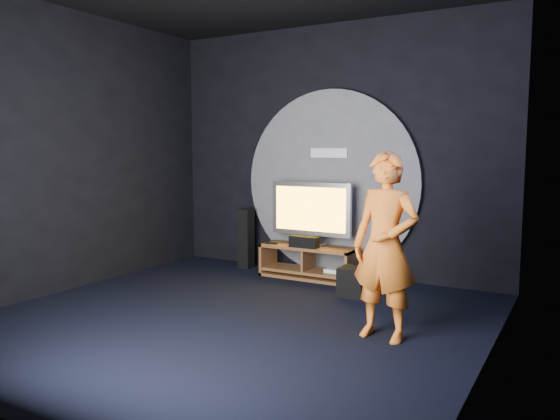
% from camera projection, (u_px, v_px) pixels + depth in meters
% --- Properties ---
extents(floor, '(5.00, 5.00, 0.00)m').
position_uv_depth(floor, '(232.00, 319.00, 5.71)').
color(floor, black).
rests_on(floor, ground).
extents(back_wall, '(5.00, 0.04, 3.50)m').
position_uv_depth(back_wall, '(332.00, 151.00, 7.67)').
color(back_wall, black).
rests_on(back_wall, ground).
extents(left_wall, '(0.04, 5.00, 3.50)m').
position_uv_depth(left_wall, '(64.00, 151.00, 6.75)').
color(left_wall, black).
rests_on(left_wall, ground).
extents(right_wall, '(0.04, 5.00, 3.50)m').
position_uv_depth(right_wall, '(492.00, 152.00, 4.28)').
color(right_wall, black).
rests_on(right_wall, ground).
extents(wall_disc_panel, '(2.60, 0.11, 2.60)m').
position_uv_depth(wall_disc_panel, '(330.00, 183.00, 7.67)').
color(wall_disc_panel, '#515156').
rests_on(wall_disc_panel, ground).
extents(media_console, '(1.34, 0.45, 0.45)m').
position_uv_depth(media_console, '(309.00, 264.00, 7.52)').
color(media_console, brown).
rests_on(media_console, ground).
extents(tv, '(1.18, 0.22, 0.87)m').
position_uv_depth(tv, '(311.00, 211.00, 7.50)').
color(tv, silver).
rests_on(tv, media_console).
extents(center_speaker, '(0.40, 0.15, 0.15)m').
position_uv_depth(center_speaker, '(304.00, 242.00, 7.38)').
color(center_speaker, black).
rests_on(center_speaker, media_console).
extents(remote, '(0.18, 0.05, 0.02)m').
position_uv_depth(remote, '(272.00, 243.00, 7.65)').
color(remote, black).
rests_on(remote, media_console).
extents(tower_speaker_left, '(0.18, 0.20, 0.89)m').
position_uv_depth(tower_speaker_left, '(246.00, 238.00, 8.15)').
color(tower_speaker_left, black).
rests_on(tower_speaker_left, ground).
extents(tower_speaker_right, '(0.18, 0.20, 0.89)m').
position_uv_depth(tower_speaker_right, '(384.00, 249.00, 7.28)').
color(tower_speaker_right, black).
rests_on(tower_speaker_right, ground).
extents(subwoofer, '(0.32, 0.32, 0.35)m').
position_uv_depth(subwoofer, '(353.00, 282.00, 6.59)').
color(subwoofer, black).
rests_on(subwoofer, ground).
extents(player, '(0.68, 0.49, 1.76)m').
position_uv_depth(player, '(385.00, 246.00, 5.05)').
color(player, orange).
rests_on(player, ground).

